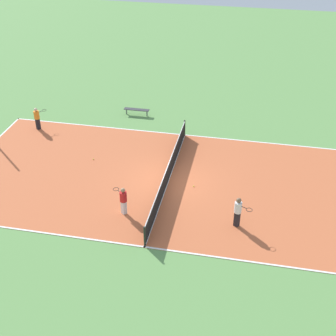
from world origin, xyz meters
TOP-DOWN VIEW (x-y plane):
  - ground_plane at (0.00, 0.00)m, footprint 80.00×80.00m
  - court_surface at (0.00, 0.00)m, footprint 11.12×23.77m
  - tennis_net at (0.00, 0.00)m, footprint 10.92×0.10m
  - bench at (7.77, 3.85)m, footprint 0.36×1.80m
  - player_center_orange at (4.39, 9.77)m, footprint 0.96×0.80m
  - player_near_white at (-3.12, -4.07)m, footprint 0.72×0.98m
  - player_coach_red at (-3.27, 1.62)m, footprint 0.83×0.94m
  - tennis_ball_left_sideline at (-0.26, -1.50)m, footprint 0.07×0.07m
  - tennis_ball_midcourt at (1.36, 4.87)m, footprint 0.07×0.07m

SIDE VIEW (x-z plane):
  - ground_plane at x=0.00m, z-range 0.00..0.00m
  - court_surface at x=0.00m, z-range 0.00..0.02m
  - tennis_ball_left_sideline at x=-0.26m, z-range 0.02..0.09m
  - tennis_ball_midcourt at x=1.36m, z-range 0.02..0.09m
  - bench at x=7.77m, z-range 0.17..0.62m
  - tennis_net at x=0.00m, z-range 0.03..1.14m
  - player_center_orange at x=4.39m, z-range 0.13..1.67m
  - player_coach_red at x=-3.27m, z-range 0.13..1.68m
  - player_near_white at x=-3.12m, z-range 0.15..1.81m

